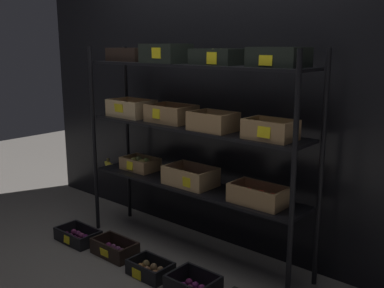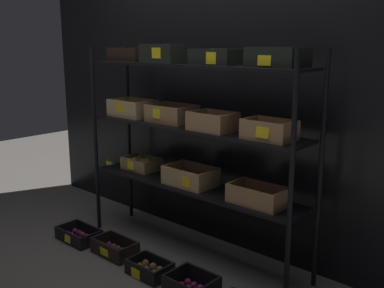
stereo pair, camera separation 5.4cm
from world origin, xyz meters
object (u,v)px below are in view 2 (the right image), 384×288
Objects in this scene: crate_ground_left_plum at (115,249)px; crate_ground_plum at (79,236)px; crate_ground_right_plum at (192,288)px; crate_ground_kiwi at (150,269)px; display_rack at (191,122)px.

crate_ground_plum is at bearing -175.35° from crate_ground_left_plum.
crate_ground_right_plum is (0.81, -0.03, 0.00)m from crate_ground_left_plum.
crate_ground_kiwi is 1.00× the size of crate_ground_right_plum.
display_rack reaches higher than crate_ground_kiwi.
crate_ground_left_plum is at bearing -133.52° from display_rack.
display_rack is 6.51× the size of crate_ground_right_plum.
crate_ground_right_plum is at bearing 0.35° from crate_ground_kiwi.
crate_ground_right_plum reaches higher than crate_ground_plum.
crate_ground_right_plum is (0.39, 0.00, 0.01)m from crate_ground_kiwi.
crate_ground_plum is (-0.82, -0.46, -0.98)m from display_rack.
crate_ground_right_plum reaches higher than crate_ground_kiwi.
display_rack is 5.62× the size of crate_ground_left_plum.
crate_ground_plum is 0.42m from crate_ground_left_plum.
display_rack is 1.14m from crate_ground_left_plum.
display_rack is at bearing 132.15° from crate_ground_right_plum.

